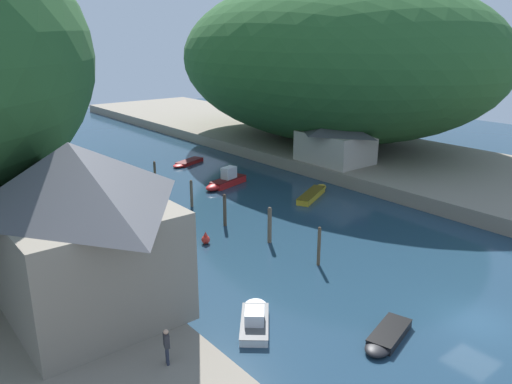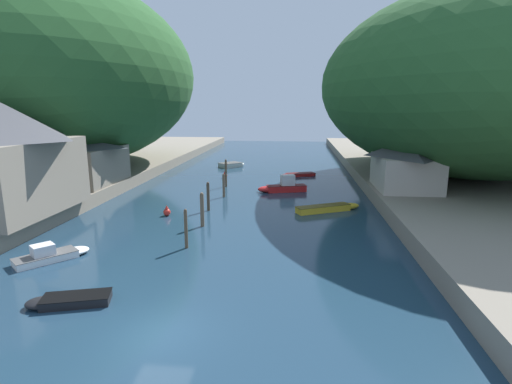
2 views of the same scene
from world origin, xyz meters
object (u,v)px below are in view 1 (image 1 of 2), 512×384
Objects in this scene: boat_far_upstream at (314,193)px; person_on_quay at (167,344)px; boat_navy_launch at (80,162)px; person_by_boathouse at (149,297)px; boat_moored_right at (225,181)px; boat_red_skiff at (187,163)px; waterfront_building at (77,222)px; right_bank_cottage at (335,139)px; boat_yellow_tender at (386,338)px; boathouse_shed at (6,202)px; boat_small_dinghy at (255,318)px; channel_buoy_near at (206,239)px; channel_buoy_far at (120,180)px.

person_on_quay is at bearing -84.01° from boat_far_upstream.
person_by_boathouse reaches higher than boat_navy_launch.
boat_moored_right is at bearing -39.19° from person_by_boathouse.
boat_moored_right is 0.90× the size of boat_far_upstream.
person_by_boathouse is at bearing -59.42° from boat_navy_launch.
waterfront_building is at bearing 118.09° from boat_red_skiff.
person_on_quay is at bearing -148.03° from right_bank_cottage.
boat_moored_right is 3.37× the size of person_by_boathouse.
boat_red_skiff is (-10.79, 13.91, -3.75)m from right_bank_cottage.
person_on_quay is (-11.38, -41.77, 1.99)m from boat_navy_launch.
boat_red_skiff is 1.21× the size of boat_yellow_tender.
boat_yellow_tender is 0.73× the size of boat_moored_right.
person_on_quay is (-10.38, 3.67, 2.11)m from boat_yellow_tender.
person_on_quay is at bearing 166.77° from person_by_boathouse.
boat_moored_right is at bearing 11.26° from boathouse_shed.
boat_small_dinghy is at bearing -39.49° from waterfront_building.
boat_red_skiff is at bearing 104.92° from boat_small_dinghy.
channel_buoy_near reaches higher than boat_red_skiff.
right_bank_cottage is at bearing 1.14° from boathouse_shed.
boathouse_shed is 9.67× the size of channel_buoy_far.
waterfront_building is 27.65m from channel_buoy_far.
waterfront_building is at bearing -117.84° from channel_buoy_far.
boathouse_shed is at bearing -124.73° from boat_far_upstream.
boat_small_dinghy is at bearing -100.85° from channel_buoy_far.
right_bank_cottage reaches higher than boat_far_upstream.
boat_far_upstream is at bearing 77.30° from boat_small_dinghy.
right_bank_cottage is 32.13m from boat_small_dinghy.
boat_moored_right is 14.87m from channel_buoy_near.
boat_small_dinghy reaches higher than channel_buoy_far.
boathouse_shed is 2.29× the size of boat_yellow_tender.
boat_moored_right reaches higher than boat_yellow_tender.
boathouse_shed is at bearing 14.38° from person_by_boathouse.
boat_far_upstream is at bearing 167.81° from boat_red_skiff.
boat_moored_right is 5.95× the size of channel_buoy_near.
channel_buoy_near is at bearing 130.20° from boat_red_skiff.
waterfront_building is at bearing -155.28° from channel_buoy_near.
boathouse_shed reaches higher than boat_far_upstream.
waterfront_building is at bearing -63.91° from boat_navy_launch.
waterfront_building reaches higher than person_by_boathouse.
channel_buoy_far is 0.58× the size of person_on_quay.
boat_yellow_tender is at bearing 141.62° from boat_red_skiff.
boat_moored_right is at bearing -44.20° from channel_buoy_far.
right_bank_cottage is 8.27× the size of channel_buoy_far.
boat_yellow_tender is (-21.94, -23.85, -3.73)m from right_bank_cottage.
boat_far_upstream is (4.79, -8.05, -0.27)m from boat_moored_right.
boat_yellow_tender is at bearing -92.51° from channel_buoy_far.
person_by_boathouse is (-9.11, 7.73, 2.11)m from boat_yellow_tender.
right_bank_cottage is at bearing -121.53° from boat_moored_right.
boat_yellow_tender is 16.21m from channel_buoy_near.
boat_far_upstream is 20.31m from channel_buoy_far.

